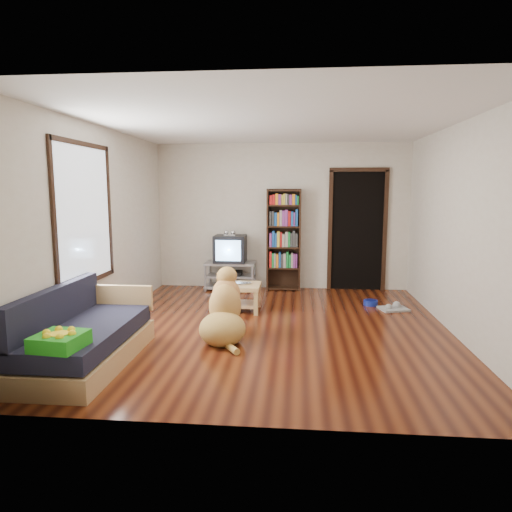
# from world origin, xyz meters

# --- Properties ---
(ground) EXTENTS (5.00, 5.00, 0.00)m
(ground) POSITION_xyz_m (0.00, 0.00, 0.00)
(ground) COLOR #5D2610
(ground) RESTS_ON ground
(ceiling) EXTENTS (5.00, 5.00, 0.00)m
(ceiling) POSITION_xyz_m (0.00, 0.00, 2.60)
(ceiling) COLOR white
(ceiling) RESTS_ON ground
(wall_back) EXTENTS (4.50, 0.00, 4.50)m
(wall_back) POSITION_xyz_m (0.00, 2.50, 1.30)
(wall_back) COLOR beige
(wall_back) RESTS_ON ground
(wall_front) EXTENTS (4.50, 0.00, 4.50)m
(wall_front) POSITION_xyz_m (0.00, -2.50, 1.30)
(wall_front) COLOR beige
(wall_front) RESTS_ON ground
(wall_left) EXTENTS (0.00, 5.00, 5.00)m
(wall_left) POSITION_xyz_m (-2.25, 0.00, 1.30)
(wall_left) COLOR beige
(wall_left) RESTS_ON ground
(wall_right) EXTENTS (0.00, 5.00, 5.00)m
(wall_right) POSITION_xyz_m (2.25, 0.00, 1.30)
(wall_right) COLOR beige
(wall_right) RESTS_ON ground
(green_cushion) EXTENTS (0.43, 0.43, 0.13)m
(green_cushion) POSITION_xyz_m (-1.75, -2.09, 0.49)
(green_cushion) COLOR #25981C
(green_cushion) RESTS_ON sofa
(laptop) EXTENTS (0.35, 0.27, 0.02)m
(laptop) POSITION_xyz_m (-0.52, 0.80, 0.41)
(laptop) COLOR silver
(laptop) RESTS_ON coffee_table
(dog_bowl) EXTENTS (0.22, 0.22, 0.08)m
(dog_bowl) POSITION_xyz_m (1.45, 1.33, 0.04)
(dog_bowl) COLOR navy
(dog_bowl) RESTS_ON ground
(grey_rag) EXTENTS (0.47, 0.41, 0.03)m
(grey_rag) POSITION_xyz_m (1.75, 1.08, 0.01)
(grey_rag) COLOR #959595
(grey_rag) RESTS_ON ground
(window) EXTENTS (0.03, 1.46, 1.70)m
(window) POSITION_xyz_m (-2.23, -0.50, 1.50)
(window) COLOR white
(window) RESTS_ON wall_left
(doorway) EXTENTS (1.03, 0.05, 2.19)m
(doorway) POSITION_xyz_m (1.35, 2.48, 1.12)
(doorway) COLOR black
(doorway) RESTS_ON wall_back
(tv_stand) EXTENTS (0.90, 0.45, 0.50)m
(tv_stand) POSITION_xyz_m (-0.90, 2.25, 0.27)
(tv_stand) COLOR #99999E
(tv_stand) RESTS_ON ground
(crt_tv) EXTENTS (0.55, 0.52, 0.58)m
(crt_tv) POSITION_xyz_m (-0.90, 2.27, 0.74)
(crt_tv) COLOR black
(crt_tv) RESTS_ON tv_stand
(bookshelf) EXTENTS (0.60, 0.30, 1.80)m
(bookshelf) POSITION_xyz_m (0.05, 2.34, 1.00)
(bookshelf) COLOR black
(bookshelf) RESTS_ON ground
(sofa) EXTENTS (0.80, 1.80, 0.80)m
(sofa) POSITION_xyz_m (-1.87, -1.38, 0.26)
(sofa) COLOR tan
(sofa) RESTS_ON ground
(coffee_table) EXTENTS (0.55, 0.55, 0.40)m
(coffee_table) POSITION_xyz_m (-0.52, 0.83, 0.28)
(coffee_table) COLOR tan
(coffee_table) RESTS_ON ground
(dog) EXTENTS (0.55, 1.06, 0.88)m
(dog) POSITION_xyz_m (-0.57, -0.47, 0.32)
(dog) COLOR gold
(dog) RESTS_ON ground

